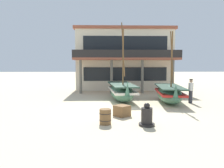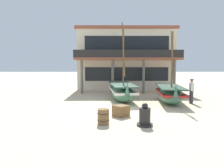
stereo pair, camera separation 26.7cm
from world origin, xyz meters
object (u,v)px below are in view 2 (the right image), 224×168
object	(u,v)px
capstan_winch	(145,117)
wooden_barrel	(103,117)
fishing_boat_near_left	(122,91)
cargo_crate	(121,111)
fisherman_by_hull	(191,91)
fishing_boat_centre_large	(170,94)
harbor_building_main	(125,59)

from	to	relation	value
capstan_winch	wooden_barrel	bearing A→B (deg)	172.13
fishing_boat_near_left	cargo_crate	world-z (taller)	fishing_boat_near_left
fishing_boat_near_left	fisherman_by_hull	world-z (taller)	fishing_boat_near_left
capstan_winch	fisherman_by_hull	bearing A→B (deg)	52.11
fisherman_by_hull	wooden_barrel	size ratio (longest dim) A/B	2.41
fishing_boat_near_left	fisherman_by_hull	bearing A→B (deg)	-13.49
fishing_boat_near_left	fishing_boat_centre_large	world-z (taller)	fishing_boat_near_left
harbor_building_main	cargo_crate	bearing A→B (deg)	-94.56
capstan_winch	harbor_building_main	xyz separation A→B (m)	(0.12, 15.33, 2.86)
fishing_boat_near_left	fishing_boat_centre_large	size ratio (longest dim) A/B	1.15
capstan_winch	harbor_building_main	distance (m)	15.60
fisherman_by_hull	harbor_building_main	distance (m)	11.11
fishing_boat_near_left	cargo_crate	distance (m)	4.69
fishing_boat_centre_large	harbor_building_main	distance (m)	10.54
fisherman_by_hull	capstan_winch	xyz separation A→B (m)	(-4.08, -5.25, -0.43)
fishing_boat_centre_large	fisherman_by_hull	bearing A→B (deg)	-7.73
fishing_boat_near_left	fisherman_by_hull	xyz separation A→B (m)	(4.74, -1.14, 0.13)
fishing_boat_centre_large	cargo_crate	size ratio (longest dim) A/B	7.33
fishing_boat_near_left	fishing_boat_centre_large	bearing A→B (deg)	-15.91
fishing_boat_centre_large	fisherman_by_hull	distance (m)	1.46
fisherman_by_hull	capstan_winch	distance (m)	6.66
harbor_building_main	fishing_boat_near_left	bearing A→B (deg)	-94.93
fishing_boat_near_left	cargo_crate	size ratio (longest dim) A/B	8.42
capstan_winch	fishing_boat_centre_large	bearing A→B (deg)	64.03
wooden_barrel	harbor_building_main	xyz separation A→B (m)	(1.95, 15.08, 2.91)
fisherman_by_hull	capstan_winch	size ratio (longest dim) A/B	1.65
fishing_boat_near_left	fisherman_by_hull	distance (m)	4.87
fishing_boat_centre_large	capstan_winch	size ratio (longest dim) A/B	4.87
wooden_barrel	harbor_building_main	bearing A→B (deg)	82.62
capstan_winch	harbor_building_main	bearing A→B (deg)	89.56
wooden_barrel	harbor_building_main	size ratio (longest dim) A/B	0.07
fishing_boat_centre_large	wooden_barrel	size ratio (longest dim) A/B	7.12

